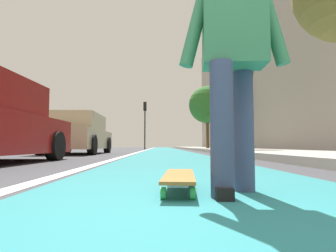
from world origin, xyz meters
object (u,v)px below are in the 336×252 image
Objects in this scene: skateboard at (179,177)px; traffic_light at (145,116)px; street_tree_mid at (233,74)px; skater_person at (233,49)px; street_tree_far at (207,105)px; parked_car_mid at (78,135)px.

skateboard is 0.20× the size of traffic_light.
skater_person is at bearing 165.55° from street_tree_mid.
skater_person is at bearing 171.19° from street_tree_far.
parked_car_mid is at bearing 21.67° from skater_person.
skateboard is at bearing -159.93° from parked_car_mid.
skateboard is 0.92m from skater_person.
skater_person is at bearing -158.33° from parked_car_mid.
parked_car_mid is 1.08× the size of traffic_light.
skateboard is 0.19× the size of street_tree_far.
traffic_light reaches higher than parked_car_mid.
street_tree_far is at bearing -140.37° from traffic_light.
parked_car_mid is at bearing 145.01° from street_tree_far.
traffic_light is 0.93× the size of street_tree_mid.
parked_car_mid is (8.94, 3.27, 0.63)m from skateboard.
skater_person reaches higher than parked_car_mid.
traffic_light is at bearing -6.44° from parked_car_mid.
skater_person reaches higher than skateboard.
parked_car_mid is 1.02× the size of street_tree_far.
skater_person is 0.36× the size of street_tree_mid.
parked_car_mid reaches higher than skateboard.
street_tree_mid reaches higher than skateboard.
street_tree_far reaches higher than traffic_light.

